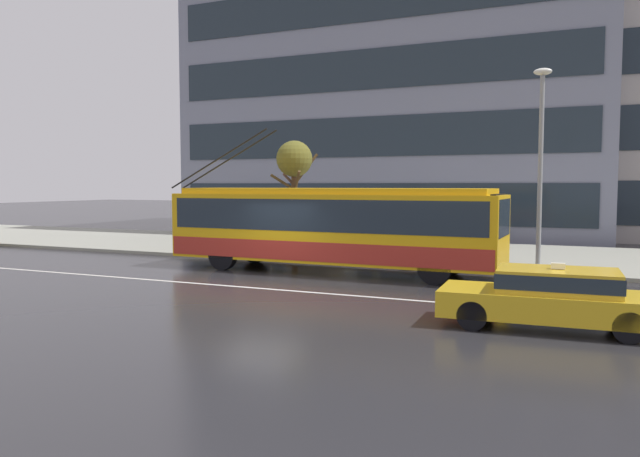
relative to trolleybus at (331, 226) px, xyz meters
name	(u,v)px	position (x,y,z in m)	size (l,w,h in m)	color
ground_plane	(260,281)	(-1.31, -2.72, -1.60)	(160.00, 160.00, 0.00)	#252528
sidewalk_slab	(361,250)	(-1.31, 6.60, -1.53)	(80.00, 10.00, 0.14)	gray
lane_centre_line	(240,287)	(-1.31, -3.92, -1.60)	(72.00, 0.14, 0.01)	silver
trolleybus	(331,226)	(0.00, 0.00, 0.00)	(12.32, 2.77, 5.02)	#E9AA11
taxi_oncoming_far	(552,295)	(7.45, -5.80, -0.90)	(4.51, 1.93, 1.39)	gold
bus_shelter	(315,209)	(-2.37, 3.91, 0.41)	(3.63, 1.55, 2.53)	gray
pedestrian_at_shelter	(376,230)	(0.07, 4.58, -0.47)	(0.44, 0.44, 1.68)	brown
pedestrian_approaching_curb	(416,218)	(2.32, 2.42, 0.19)	(1.15, 1.15, 2.01)	#293646
street_lamp	(541,151)	(6.56, 2.66, 2.54)	(0.60, 0.32, 6.78)	gray
street_tree_bare	(294,163)	(-3.07, 3.36, 2.33)	(1.86, 1.54, 4.69)	#4F3824
office_tower_corner_left	(407,89)	(-3.18, 20.58, 7.79)	(25.31, 16.09, 18.76)	slate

